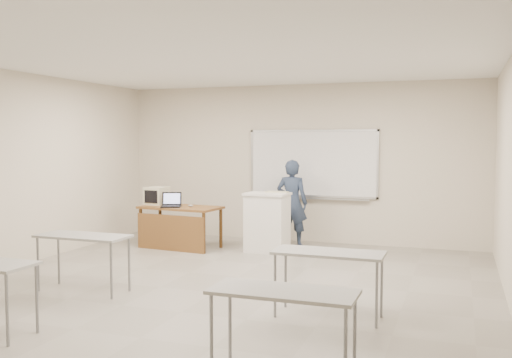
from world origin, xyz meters
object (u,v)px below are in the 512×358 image
at_px(laptop, 172,204).
at_px(whiteboard, 313,165).
at_px(instructor_desk, 178,218).
at_px(keyboard, 277,192).
at_px(podium, 267,222).
at_px(mouse, 191,206).
at_px(presenter, 292,203).
at_px(crt_monitor, 157,196).

bearing_deg(laptop, whiteboard, 13.00).
height_order(instructor_desk, keyboard, keyboard).
bearing_deg(podium, mouse, -171.52).
bearing_deg(presenter, laptop, 25.87).
height_order(podium, crt_monitor, crt_monitor).
bearing_deg(laptop, crt_monitor, 129.96).
bearing_deg(instructor_desk, presenter, 32.64).
xyz_separation_m(podium, crt_monitor, (-2.15, -0.03, 0.39)).
xyz_separation_m(whiteboard, crt_monitor, (-2.65, -1.24, -0.57)).
bearing_deg(keyboard, laptop, -167.86).
distance_m(podium, crt_monitor, 2.19).
bearing_deg(mouse, whiteboard, 17.00).
distance_m(instructor_desk, podium, 1.62).
distance_m(podium, presenter, 0.77).
relative_size(crt_monitor, mouse, 4.16).
relative_size(whiteboard, laptop, 7.17).
distance_m(whiteboard, mouse, 2.44).
height_order(mouse, keyboard, keyboard).
height_order(instructor_desk, presenter, presenter).
relative_size(whiteboard, mouse, 25.35).
bearing_deg(podium, laptop, -168.24).
xyz_separation_m(whiteboard, instructor_desk, (-2.10, -1.48, -0.94)).
relative_size(crt_monitor, presenter, 0.26).
height_order(whiteboard, keyboard, whiteboard).
relative_size(podium, keyboard, 2.57).
xyz_separation_m(keyboard, presenter, (0.10, 0.59, -0.25)).
bearing_deg(keyboard, whiteboard, 74.17).
distance_m(whiteboard, keyboard, 1.27).
distance_m(crt_monitor, keyboard, 2.31).
relative_size(mouse, keyboard, 0.24).
xyz_separation_m(laptop, mouse, (0.30, 0.13, -0.04)).
bearing_deg(presenter, crt_monitor, 16.19).
xyz_separation_m(mouse, presenter, (1.65, 0.82, 0.03)).
xyz_separation_m(podium, presenter, (0.25, 0.67, 0.28)).
xyz_separation_m(instructor_desk, laptop, (-0.10, -0.01, 0.26)).
bearing_deg(crt_monitor, laptop, -25.30).
relative_size(whiteboard, presenter, 1.56).
height_order(instructor_desk, mouse, mouse).
xyz_separation_m(laptop, presenter, (1.95, 0.95, -0.01)).
bearing_deg(presenter, keyboard, 80.33).
xyz_separation_m(laptop, keyboard, (1.85, 0.35, 0.23)).
distance_m(instructor_desk, presenter, 2.09).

